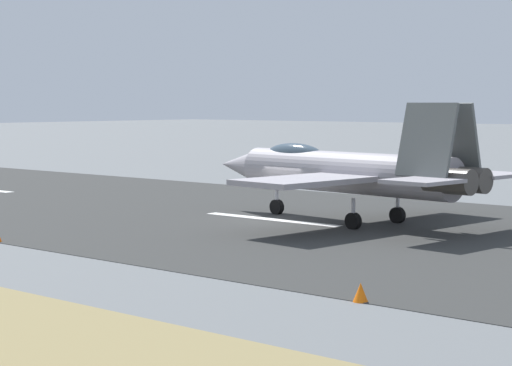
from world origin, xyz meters
name	(u,v)px	position (x,y,z in m)	size (l,w,h in m)	color
ground_plane	(272,220)	(0.00, 0.00, 0.00)	(400.00, 400.00, 0.00)	slate
runway_strip	(272,220)	(-0.02, 0.00, 0.01)	(240.00, 26.00, 0.02)	#303130
fighter_jet	(346,171)	(-3.33, -1.42, 2.45)	(16.41, 14.16, 5.64)	#9E99A0
crew_person	(264,175)	(11.15, -12.70, 0.85)	(0.38, 0.68, 1.70)	#1E2338
marker_cone_near	(361,292)	(-13.85, 12.88, 0.28)	(0.44, 0.44, 0.55)	orange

